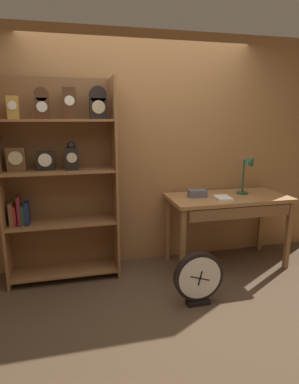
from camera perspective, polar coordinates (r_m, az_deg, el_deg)
ground_plane at (r=3.03m, az=4.04°, el=-21.00°), size 10.00×10.00×0.00m
back_wood_panel at (r=3.74m, az=-1.55°, el=7.03°), size 4.80×0.05×2.60m
bookshelf at (r=3.43m, az=-15.59°, el=2.46°), size 1.13×0.36×2.07m
workbench at (r=3.78m, az=13.70°, el=-2.19°), size 1.35×0.65×0.82m
desk_lamp at (r=3.86m, az=16.99°, el=3.95°), size 0.21×0.20×0.47m
toolbox_small at (r=3.66m, az=8.36°, el=-0.24°), size 0.19×0.13×0.08m
open_repair_manual at (r=3.62m, az=12.77°, el=-1.02°), size 0.18×0.24×0.02m
round_clock_large at (r=3.10m, az=8.59°, el=-14.70°), size 0.47×0.11×0.51m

